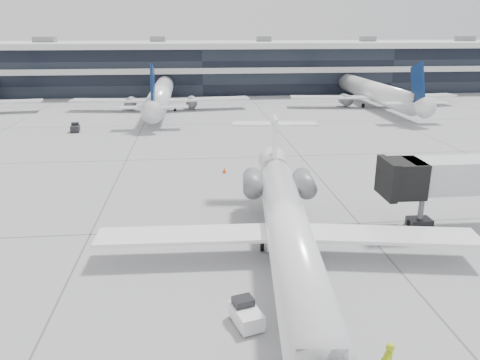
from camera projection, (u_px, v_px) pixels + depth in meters
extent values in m
plane|color=#959598|center=(228.00, 229.00, 34.70)|extent=(220.00, 220.00, 0.00)
cube|color=black|center=(201.00, 69.00, 110.74)|extent=(170.00, 22.00, 10.00)
cylinder|color=white|center=(289.00, 232.00, 28.62)|extent=(5.18, 24.34, 2.72)
cone|color=white|center=(274.00, 165.00, 41.57)|extent=(2.90, 3.47, 2.59)
cube|color=white|center=(184.00, 235.00, 29.80)|extent=(11.17, 2.98, 0.22)
cube|color=white|center=(389.00, 235.00, 29.79)|extent=(11.37, 4.48, 0.22)
cylinder|color=slate|center=(253.00, 183.00, 36.36)|extent=(1.85, 3.56, 1.51)
cylinder|color=slate|center=(304.00, 183.00, 36.36)|extent=(1.85, 3.56, 1.51)
cube|color=white|center=(275.00, 143.00, 40.34)|extent=(0.55, 2.64, 4.54)
cube|color=white|center=(275.00, 124.00, 40.22)|extent=(7.38, 2.35, 0.16)
cylinder|color=black|center=(262.00, 246.00, 31.16)|extent=(0.31, 0.67, 0.65)
cylinder|color=black|center=(307.00, 246.00, 31.15)|extent=(0.31, 0.67, 0.65)
cube|color=black|center=(404.00, 178.00, 33.79)|extent=(2.42, 2.97, 2.58)
cylinder|color=slate|center=(421.00, 210.00, 34.73)|extent=(0.41, 0.41, 2.58)
cube|color=black|center=(419.00, 222.00, 35.03)|extent=(1.67, 1.31, 0.65)
cube|color=white|center=(247.00, 316.00, 23.31)|extent=(1.69, 2.24, 0.81)
cube|color=black|center=(243.00, 302.00, 23.54)|extent=(1.18, 1.06, 0.45)
cylinder|color=black|center=(232.00, 316.00, 23.87)|extent=(0.27, 0.43, 0.40)
cylinder|color=black|center=(250.00, 311.00, 24.22)|extent=(0.27, 0.43, 0.40)
cylinder|color=black|center=(243.00, 332.00, 22.59)|extent=(0.27, 0.43, 0.40)
cylinder|color=black|center=(262.00, 327.00, 22.95)|extent=(0.27, 0.43, 0.40)
cone|color=#EC3A0C|center=(224.00, 170.00, 48.04)|extent=(0.38, 0.38, 0.59)
cube|color=#EC3A0C|center=(224.00, 173.00, 48.13)|extent=(0.45, 0.45, 0.03)
cube|color=black|center=(75.00, 128.00, 67.11)|extent=(1.39, 2.11, 0.81)
cube|color=black|center=(75.00, 124.00, 67.36)|extent=(1.08, 0.92, 0.45)
cylinder|color=black|center=(72.00, 130.00, 67.77)|extent=(0.21, 0.41, 0.40)
cylinder|color=black|center=(80.00, 129.00, 67.97)|extent=(0.21, 0.41, 0.40)
cylinder|color=black|center=(71.00, 132.00, 66.43)|extent=(0.21, 0.41, 0.40)
cylinder|color=black|center=(79.00, 131.00, 66.63)|extent=(0.21, 0.41, 0.40)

